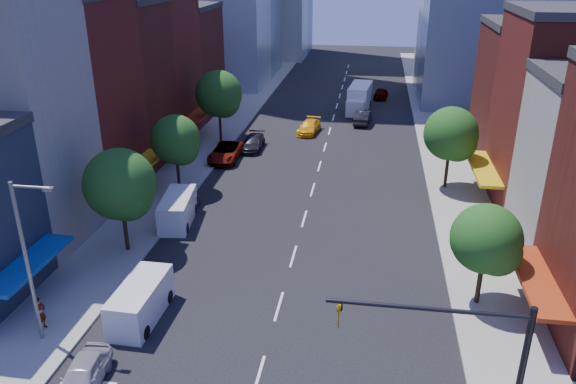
% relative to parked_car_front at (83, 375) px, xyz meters
% --- Properties ---
extents(ground, '(220.00, 220.00, 0.00)m').
position_rel_parked_car_front_xyz_m(ground, '(8.06, 2.00, -0.72)').
color(ground, black).
rests_on(ground, ground).
extents(sidewalk_left, '(5.00, 120.00, 0.15)m').
position_rel_parked_car_front_xyz_m(sidewalk_left, '(-4.44, 42.00, -0.65)').
color(sidewalk_left, gray).
rests_on(sidewalk_left, ground).
extents(sidewalk_right, '(5.00, 120.00, 0.15)m').
position_rel_parked_car_front_xyz_m(sidewalk_right, '(20.56, 42.00, -0.65)').
color(sidewalk_right, gray).
rests_on(sidewalk_right, ground).
extents(bldg_left_2, '(12.00, 9.00, 16.00)m').
position_rel_parked_car_front_xyz_m(bldg_left_2, '(-12.94, 22.50, 7.28)').
color(bldg_left_2, maroon).
rests_on(bldg_left_2, ground).
extents(bldg_left_3, '(12.00, 8.00, 15.00)m').
position_rel_parked_car_front_xyz_m(bldg_left_3, '(-12.94, 31.00, 6.78)').
color(bldg_left_3, '#4B1612').
rests_on(bldg_left_3, ground).
extents(bldg_left_4, '(12.00, 9.00, 17.00)m').
position_rel_parked_car_front_xyz_m(bldg_left_4, '(-12.94, 39.50, 7.78)').
color(bldg_left_4, maroon).
rests_on(bldg_left_4, ground).
extents(bldg_left_5, '(12.00, 10.00, 13.00)m').
position_rel_parked_car_front_xyz_m(bldg_left_5, '(-12.94, 49.00, 5.78)').
color(bldg_left_5, '#4B1612').
rests_on(bldg_left_5, ground).
extents(bldg_right_3, '(12.00, 10.00, 13.00)m').
position_rel_parked_car_front_xyz_m(bldg_right_3, '(29.06, 36.00, 5.78)').
color(bldg_right_3, '#4B1612').
rests_on(bldg_right_3, ground).
extents(streetlight, '(2.25, 0.25, 9.00)m').
position_rel_parked_car_front_xyz_m(streetlight, '(-3.74, 3.00, 4.55)').
color(streetlight, slate).
rests_on(streetlight, sidewalk_left).
extents(tree_left_near, '(4.80, 4.80, 7.30)m').
position_rel_parked_car_front_xyz_m(tree_left_near, '(-3.29, 12.92, 4.14)').
color(tree_left_near, black).
rests_on(tree_left_near, sidewalk_left).
extents(tree_left_mid, '(4.20, 4.20, 6.65)m').
position_rel_parked_car_front_xyz_m(tree_left_mid, '(-3.29, 23.92, 3.80)').
color(tree_left_mid, black).
rests_on(tree_left_mid, sidewalk_left).
extents(tree_left_far, '(5.00, 5.00, 7.75)m').
position_rel_parked_car_front_xyz_m(tree_left_far, '(-3.29, 37.92, 4.48)').
color(tree_left_far, black).
rests_on(tree_left_far, sidewalk_left).
extents(tree_right_near, '(4.00, 4.00, 6.20)m').
position_rel_parked_car_front_xyz_m(tree_right_near, '(19.71, 9.92, 3.47)').
color(tree_right_near, black).
rests_on(tree_right_near, sidewalk_right).
extents(tree_right_far, '(4.60, 4.60, 7.20)m').
position_rel_parked_car_front_xyz_m(tree_right_far, '(19.71, 27.92, 4.14)').
color(tree_right_far, black).
rests_on(tree_right_far, sidewalk_right).
extents(parked_car_front, '(2.09, 4.38, 1.44)m').
position_rel_parked_car_front_xyz_m(parked_car_front, '(0.00, 0.00, 0.00)').
color(parked_car_front, '#A5A5AA').
rests_on(parked_car_front, ground).
extents(parked_car_second, '(1.54, 4.00, 1.30)m').
position_rel_parked_car_front_xyz_m(parked_car_second, '(-1.44, 19.19, -0.07)').
color(parked_car_second, black).
rests_on(parked_car_second, ground).
extents(parked_car_third, '(2.75, 5.90, 1.64)m').
position_rel_parked_car_front_xyz_m(parked_car_third, '(-1.44, 32.44, 0.10)').
color(parked_car_third, '#999999').
rests_on(parked_car_third, ground).
extents(parked_car_rear, '(2.06, 4.98, 1.44)m').
position_rel_parked_car_front_xyz_m(parked_car_rear, '(0.56, 36.09, -0.00)').
color(parked_car_rear, black).
rests_on(parked_car_rear, ground).
extents(cargo_van_near, '(2.18, 5.14, 2.17)m').
position_rel_parked_car_front_xyz_m(cargo_van_near, '(0.56, 5.62, 0.35)').
color(cargo_van_near, silver).
rests_on(cargo_van_near, ground).
extents(cargo_van_far, '(2.71, 5.40, 2.21)m').
position_rel_parked_car_front_xyz_m(cargo_van_far, '(-1.42, 17.76, 0.37)').
color(cargo_van_far, silver).
rests_on(cargo_van_far, ground).
extents(taxi, '(2.60, 5.12, 1.42)m').
position_rel_parked_car_front_xyz_m(taxi, '(5.77, 42.91, -0.01)').
color(taxi, '#FCAD0D').
rests_on(taxi, ground).
extents(traffic_car_oncoming, '(2.22, 5.14, 1.65)m').
position_rel_parked_car_front_xyz_m(traffic_car_oncoming, '(11.78, 47.73, 0.10)').
color(traffic_car_oncoming, black).
rests_on(traffic_car_oncoming, ground).
extents(traffic_car_far, '(2.28, 4.67, 1.53)m').
position_rel_parked_car_front_xyz_m(traffic_car_far, '(13.97, 61.31, 0.04)').
color(traffic_car_far, '#999999').
rests_on(traffic_car_far, ground).
extents(box_truck, '(3.22, 8.47, 3.33)m').
position_rel_parked_car_front_xyz_m(box_truck, '(11.10, 53.96, 0.85)').
color(box_truck, white).
rests_on(box_truck, ground).
extents(pedestrian_near, '(0.59, 0.79, 1.98)m').
position_rel_parked_car_front_xyz_m(pedestrian_near, '(-4.33, 3.75, 0.42)').
color(pedestrian_near, '#999999').
rests_on(pedestrian_near, sidewalk_left).
extents(pedestrian_far, '(1.02, 1.07, 1.75)m').
position_rel_parked_car_front_xyz_m(pedestrian_far, '(-2.44, 18.44, 0.30)').
color(pedestrian_far, '#999999').
rests_on(pedestrian_far, sidewalk_left).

